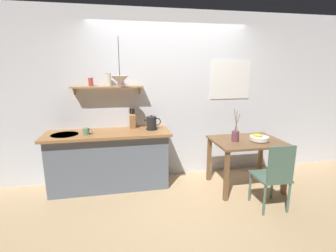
# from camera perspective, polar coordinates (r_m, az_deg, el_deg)

# --- Properties ---
(ground_plane) EXTENTS (14.00, 14.00, 0.00)m
(ground_plane) POSITION_cam_1_polar(r_m,az_deg,el_deg) (3.96, 2.20, -14.27)
(ground_plane) COLOR tan
(back_wall) EXTENTS (6.80, 0.11, 2.70)m
(back_wall) POSITION_cam_1_polar(r_m,az_deg,el_deg) (4.22, 2.99, 6.71)
(back_wall) COLOR silver
(back_wall) RESTS_ON ground_plane
(kitchen_counter) EXTENTS (1.83, 0.63, 0.89)m
(kitchen_counter) POSITION_cam_1_polar(r_m,az_deg,el_deg) (3.98, -13.13, -7.40)
(kitchen_counter) COLOR slate
(kitchen_counter) RESTS_ON ground_plane
(wall_shelf) EXTENTS (1.07, 0.20, 0.32)m
(wall_shelf) POSITION_cam_1_polar(r_m,az_deg,el_deg) (3.92, -13.35, 9.15)
(wall_shelf) COLOR tan
(dining_table) EXTENTS (1.02, 0.77, 0.76)m
(dining_table) POSITION_cam_1_polar(r_m,az_deg,el_deg) (4.00, 17.34, -4.66)
(dining_table) COLOR brown
(dining_table) RESTS_ON ground_plane
(dining_chair_near) EXTENTS (0.40, 0.43, 0.91)m
(dining_chair_near) POSITION_cam_1_polar(r_m,az_deg,el_deg) (3.53, 22.92, -10.05)
(dining_chair_near) COLOR #4C6B5B
(dining_chair_near) RESTS_ON ground_plane
(fruit_bowl) EXTENTS (0.28, 0.28, 0.11)m
(fruit_bowl) POSITION_cam_1_polar(r_m,az_deg,el_deg) (3.97, 19.93, -2.60)
(fruit_bowl) COLOR silver
(fruit_bowl) RESTS_ON dining_table
(twig_vase) EXTENTS (0.11, 0.11, 0.49)m
(twig_vase) POSITION_cam_1_polar(r_m,az_deg,el_deg) (3.84, 15.02, -2.13)
(twig_vase) COLOR brown
(twig_vase) RESTS_ON dining_table
(electric_kettle) EXTENTS (0.26, 0.18, 0.23)m
(electric_kettle) POSITION_cam_1_polar(r_m,az_deg,el_deg) (3.87, -3.69, 0.67)
(electric_kettle) COLOR black
(electric_kettle) RESTS_ON kitchen_counter
(knife_block) EXTENTS (0.09, 0.16, 0.32)m
(knife_block) POSITION_cam_1_polar(r_m,az_deg,el_deg) (3.98, -8.06, 1.27)
(knife_block) COLOR tan
(knife_block) RESTS_ON kitchen_counter
(coffee_mug_by_sink) EXTENTS (0.13, 0.09, 0.10)m
(coffee_mug_by_sink) POSITION_cam_1_polar(r_m,az_deg,el_deg) (3.75, -18.00, -1.15)
(coffee_mug_by_sink) COLOR slate
(coffee_mug_by_sink) RESTS_ON kitchen_counter
(pendant_lamp) EXTENTS (0.25, 0.25, 0.64)m
(pendant_lamp) POSITION_cam_1_polar(r_m,az_deg,el_deg) (3.60, -10.86, 10.19)
(pendant_lamp) COLOR black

